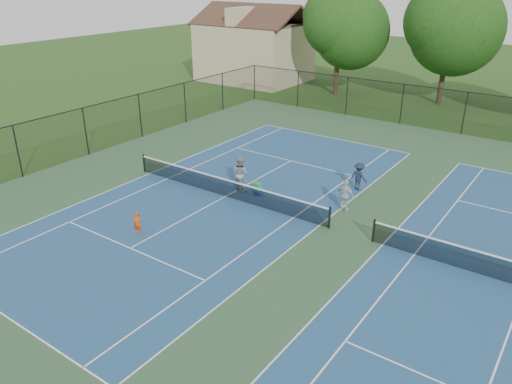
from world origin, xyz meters
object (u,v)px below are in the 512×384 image
Objects in this scene: child_player at (137,223)px; ball_hopper at (258,187)px; clapboard_house at (254,50)px; ball_crate at (258,192)px; tree_back_b at (450,24)px; tree_back_a at (339,27)px; bystander_b at (359,176)px; instructor at (241,174)px; bystander_a at (345,196)px.

ball_hopper is at bearing 51.43° from child_player.
clapboard_house is 10.21× the size of child_player.
ball_crate is (1.90, 6.47, -0.39)m from child_player.
tree_back_a is at bearing -167.47° from tree_back_b.
tree_back_b is 6.62× the size of bystander_b.
tree_back_a is 4.93× the size of instructor.
clapboard_house is at bearing 174.29° from tree_back_a.
tree_back_a reaches higher than instructor.
tree_back_a is at bearing 107.55° from ball_crate.
child_player is 2.73× the size of ball_hopper.
ball_hopper is (7.23, -22.86, -5.57)m from tree_back_a.
clapboard_house is 6.72× the size of bystander_a.
tree_back_a is 9.24m from tree_back_b.
ball_crate is (7.23, -22.86, -5.90)m from tree_back_a.
clapboard_house reaches higher than bystander_b.
tree_back_b is 25.66m from ball_hopper.
ball_crate is (1.08, 0.01, -0.79)m from instructor.
instructor is 4.78× the size of ball_hopper.
tree_back_b is 25.29× the size of ball_crate.
tree_back_b is (9.00, 2.00, 0.56)m from tree_back_a.
clapboard_house is 27.24× the size of ball_crate.
tree_back_a is 23.61× the size of ball_hopper.
bystander_b is at bearing -84.16° from tree_back_b.
tree_back_b is at bearing 3.01° from clapboard_house.
clapboard_house reaches higher than ball_crate.
child_player is 0.70× the size of bystander_b.
ball_crate is at bearing 15.28° from bystander_a.
bystander_a reaches higher than child_player.
instructor is at bearing -179.42° from ball_crate.
tree_back_b reaches higher than ball_crate.
ball_hopper is (17.23, -23.86, -2.63)m from clapboard_house.
bystander_a is at bearing -156.70° from instructor.
clapboard_house is 29.54m from ball_hopper.
tree_back_b reaches higher than child_player.
child_player is 6.52m from instructor.
bystander_b is 5.35m from ball_hopper.
instructor is 1.15× the size of bystander_a.
bystander_a is at bearing 26.86° from child_player.
ball_hopper is (1.90, 6.47, -0.06)m from child_player.
tree_back_b reaches higher than instructor.
ball_hopper is at bearing -94.07° from tree_back_b.
tree_back_b is 5.41× the size of instructor.
bystander_b is at bearing -59.87° from tree_back_a.
ball_hopper is at bearing 52.74° from bystander_b.
tree_back_a is 23.08× the size of ball_crate.
clapboard_house is 31.69m from bystander_a.
tree_back_b is at bearing -82.42° from instructor.
instructor reaches higher than bystander_b.
tree_back_a reaches higher than child_player.
instructor is 6.19m from bystander_b.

